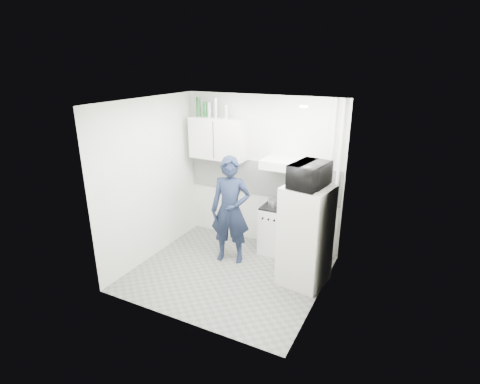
% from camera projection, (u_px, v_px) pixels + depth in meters
% --- Properties ---
extents(floor, '(2.80, 2.80, 0.00)m').
position_uv_depth(floor, '(228.00, 273.00, 5.80)').
color(floor, slate).
rests_on(floor, ground).
extents(ceiling, '(2.80, 2.80, 0.00)m').
position_uv_depth(ceiling, '(226.00, 102.00, 4.93)').
color(ceiling, white).
rests_on(ceiling, wall_back).
extents(wall_back, '(2.80, 0.00, 2.80)m').
position_uv_depth(wall_back, '(262.00, 172.00, 6.41)').
color(wall_back, silver).
rests_on(wall_back, floor).
extents(wall_left, '(0.00, 2.60, 2.60)m').
position_uv_depth(wall_left, '(150.00, 181.00, 5.96)').
color(wall_left, silver).
rests_on(wall_left, floor).
extents(wall_right, '(0.00, 2.60, 2.60)m').
position_uv_depth(wall_right, '(323.00, 211.00, 4.77)').
color(wall_right, silver).
rests_on(wall_right, floor).
extents(person, '(0.72, 0.56, 1.74)m').
position_uv_depth(person, '(230.00, 210.00, 5.92)').
color(person, black).
rests_on(person, floor).
extents(stove, '(0.50, 0.50, 0.81)m').
position_uv_depth(stove, '(277.00, 230.00, 6.33)').
color(stove, silver).
rests_on(stove, floor).
extents(fridge, '(0.71, 0.71, 1.49)m').
position_uv_depth(fridge, '(306.00, 236.00, 5.34)').
color(fridge, silver).
rests_on(fridge, floor).
extents(stove_top, '(0.48, 0.48, 0.03)m').
position_uv_depth(stove_top, '(277.00, 207.00, 6.19)').
color(stove_top, black).
rests_on(stove_top, stove).
extents(saucepan, '(0.18, 0.18, 0.10)m').
position_uv_depth(saucepan, '(273.00, 202.00, 6.20)').
color(saucepan, silver).
rests_on(saucepan, stove_top).
extents(microwave, '(0.66, 0.50, 0.33)m').
position_uv_depth(microwave, '(310.00, 175.00, 5.03)').
color(microwave, black).
rests_on(microwave, fridge).
extents(bottle_a, '(0.08, 0.08, 0.33)m').
position_uv_depth(bottle_a, '(198.00, 107.00, 6.39)').
color(bottle_a, '#144C1E').
rests_on(bottle_a, upper_cabinet).
extents(bottle_b, '(0.06, 0.06, 0.25)m').
position_uv_depth(bottle_b, '(205.00, 109.00, 6.35)').
color(bottle_b, '#144C1E').
rests_on(bottle_b, upper_cabinet).
extents(bottle_c, '(0.06, 0.06, 0.25)m').
position_uv_depth(bottle_c, '(209.00, 110.00, 6.31)').
color(bottle_c, '#B2B7BC').
rests_on(bottle_c, upper_cabinet).
extents(bottle_d, '(0.07, 0.07, 0.33)m').
position_uv_depth(bottle_d, '(216.00, 108.00, 6.25)').
color(bottle_d, silver).
rests_on(bottle_d, upper_cabinet).
extents(canister_a, '(0.09, 0.09, 0.23)m').
position_uv_depth(canister_a, '(226.00, 111.00, 6.18)').
color(canister_a, silver).
rests_on(canister_a, upper_cabinet).
extents(upper_cabinet, '(1.00, 0.35, 0.70)m').
position_uv_depth(upper_cabinet, '(219.00, 138.00, 6.40)').
color(upper_cabinet, silver).
rests_on(upper_cabinet, wall_back).
extents(range_hood, '(0.60, 0.50, 0.14)m').
position_uv_depth(range_hood, '(282.00, 164.00, 5.92)').
color(range_hood, silver).
rests_on(range_hood, wall_back).
extents(backsplash, '(2.74, 0.03, 0.60)m').
position_uv_depth(backsplash, '(262.00, 178.00, 6.43)').
color(backsplash, white).
rests_on(backsplash, wall_back).
extents(pipe_a, '(0.05, 0.05, 2.60)m').
position_uv_depth(pipe_a, '(337.00, 184.00, 5.79)').
color(pipe_a, silver).
rests_on(pipe_a, floor).
extents(pipe_b, '(0.04, 0.04, 2.60)m').
position_uv_depth(pipe_b, '(329.00, 183.00, 5.84)').
color(pipe_b, silver).
rests_on(pipe_b, floor).
extents(ceiling_spot_fixture, '(0.10, 0.10, 0.02)m').
position_uv_depth(ceiling_spot_fixture, '(304.00, 107.00, 4.68)').
color(ceiling_spot_fixture, white).
rests_on(ceiling_spot_fixture, ceiling).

